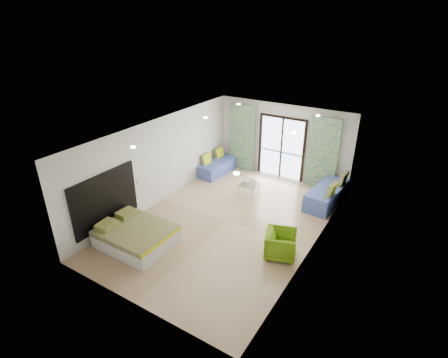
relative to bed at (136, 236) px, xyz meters
The scene contains 24 objects.
floor 2.67m from the bed, 56.23° to the left, with size 5.00×7.50×0.01m, color #A28260, non-canonical shape.
ceiling 3.60m from the bed, 56.23° to the left, with size 5.00×7.50×0.01m, color silver, non-canonical shape.
wall_back 6.23m from the bed, 76.09° to the left, with size 5.00×0.01×2.70m, color silver, non-canonical shape.
wall_front 2.40m from the bed, 46.32° to the right, with size 5.00×0.01×2.70m, color silver, non-canonical shape.
wall_left 2.66m from the bed, 114.93° to the left, with size 0.01×7.50×2.70m, color silver, non-canonical shape.
wall_right 4.67m from the bed, 29.03° to the left, with size 0.01×7.50×2.70m, color silver, non-canonical shape.
balcony_door 6.19m from the bed, 76.03° to the left, with size 1.76×0.08×2.28m.
balcony_rail 6.15m from the bed, 76.05° to the left, with size 1.52×0.03×0.04m, color #595451.
curtain_left 5.86m from the bed, 90.75° to the left, with size 1.00×0.10×2.50m, color beige.
curtain_right 6.59m from the bed, 62.36° to the left, with size 1.00×0.10×2.50m, color beige.
downlight_a 2.42m from the bed, 70.00° to the left, with size 0.12×0.12×0.02m, color #FFE0B2.
downlight_b 3.75m from the bed, ahead, with size 0.12×0.12×0.02m, color #FFE0B2.
downlight_c 4.01m from the bed, 88.66° to the left, with size 0.12×0.12×0.02m, color #FFE0B2.
downlight_d 4.93m from the bed, 48.11° to the left, with size 0.12×0.12×0.02m, color #FFE0B2.
downlight_e 5.74m from the bed, 89.18° to the left, with size 0.12×0.12×0.02m, color #FFE0B2.
downlight_f 6.42m from the bed, 61.09° to the left, with size 0.12×0.12×0.02m, color #FFE0B2.
headboard 1.26m from the bed, behind, with size 0.06×2.10×1.50m, color black.
switch_plate 1.78m from the bed, 128.52° to the left, with size 0.02×0.10×0.10m, color silver.
bed is the anchor object (origin of this frame).
daybed_left 4.99m from the bed, 97.38° to the left, with size 0.76×1.75×0.85m.
daybed_right 6.01m from the bed, 53.29° to the left, with size 0.96×2.05×0.98m.
coffee_table 4.20m from the bed, 73.63° to the left, with size 0.63×0.63×0.68m.
vase 4.14m from the bed, 74.44° to the left, with size 0.19×0.20×0.19m, color white.
armchair 3.75m from the bed, 24.55° to the left, with size 0.74×0.69×0.76m, color #679913.
Camera 1 is at (4.48, -7.42, 5.53)m, focal length 28.00 mm.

